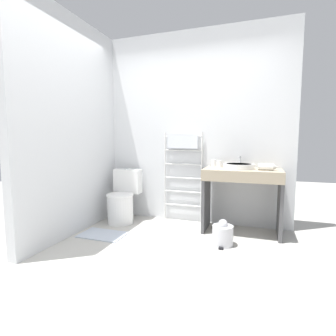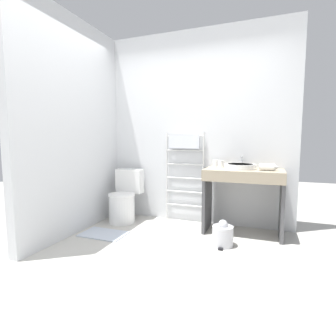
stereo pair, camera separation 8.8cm
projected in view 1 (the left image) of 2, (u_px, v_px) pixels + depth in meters
The scene contains 13 objects.
ground_plane at pixel (152, 268), 2.44m from camera, with size 12.00×12.00×0.00m, color #B2AFA8.
wall_back at pixel (193, 129), 3.75m from camera, with size 2.74×0.12×2.69m, color silver.
wall_side at pixel (80, 127), 3.42m from camera, with size 0.12×2.22×2.69m, color silver.
toilet at pixel (122, 201), 3.77m from camera, with size 0.40×0.50×0.76m.
towel_radiator at pixel (183, 158), 3.74m from camera, with size 0.57×0.06×1.29m.
vanity_counter at pixel (242, 190), 3.29m from camera, with size 0.95×0.53×0.82m.
sink_basin at pixel (239, 166), 3.30m from camera, with size 0.39×0.39×0.06m.
faucet at pixel (240, 160), 3.48m from camera, with size 0.02×0.10×0.15m.
cup_near_wall at pixel (214, 163), 3.56m from camera, with size 0.08×0.08×0.10m.
cup_near_edge at pixel (219, 164), 3.49m from camera, with size 0.08×0.08×0.09m.
hair_dryer at pixel (267, 167), 3.14m from camera, with size 0.22×0.18×0.08m.
trash_bin at pixel (223, 234), 2.95m from camera, with size 0.23×0.27×0.30m.
bath_mat at pixel (103, 235), 3.26m from camera, with size 0.56×0.36×0.01m, color #B2BCCC.
Camera 1 is at (0.90, -2.15, 1.19)m, focal length 28.00 mm.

